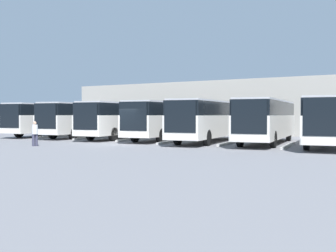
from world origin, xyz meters
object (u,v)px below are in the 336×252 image
at_px(bus_6, 54,118).
at_px(bus_1, 267,119).
at_px(bus_2, 209,119).
at_px(bus_0, 329,120).
at_px(bus_5, 88,118).
at_px(pedestrian, 35,133).
at_px(bus_4, 124,118).
at_px(bus_3, 167,119).

bearing_deg(bus_6, bus_1, 171.58).
xyz_separation_m(bus_1, bus_2, (4.30, 0.65, 0.00)).
height_order(bus_2, bus_6, same).
bearing_deg(bus_0, bus_5, -9.82).
height_order(bus_1, bus_6, same).
xyz_separation_m(bus_1, bus_5, (17.20, -0.03, 0.00)).
distance_m(bus_6, pedestrian, 13.87).
bearing_deg(bus_4, bus_3, 174.19).
bearing_deg(pedestrian, bus_5, 50.36).
relative_size(bus_2, bus_3, 1.00).
bearing_deg(bus_6, bus_5, 172.66).
bearing_deg(bus_2, bus_3, -20.42).
relative_size(bus_2, bus_6, 1.00).
xyz_separation_m(bus_4, bus_5, (4.30, 0.01, 0.00)).
xyz_separation_m(bus_5, pedestrian, (-4.92, 10.42, -0.87)).
xyz_separation_m(bus_3, pedestrian, (3.68, 10.64, -0.87)).
bearing_deg(bus_4, bus_6, -7.89).
bearing_deg(bus_6, pedestrian, 123.17).
xyz_separation_m(bus_4, bus_6, (8.60, 0.11, 0.00)).
relative_size(bus_2, bus_5, 1.00).
distance_m(bus_1, bus_2, 4.35).
bearing_deg(bus_1, bus_3, -10.27).
bearing_deg(pedestrian, bus_0, -33.92).
distance_m(bus_3, bus_5, 8.60).
xyz_separation_m(bus_3, bus_4, (4.30, 0.21, 0.00)).
relative_size(bus_5, bus_6, 1.00).
bearing_deg(bus_4, bus_1, 171.22).
bearing_deg(bus_6, bus_2, 169.45).
xyz_separation_m(bus_3, bus_6, (12.90, 0.32, 0.00)).
height_order(bus_1, pedestrian, bus_1).
bearing_deg(bus_0, pedestrian, 22.39).
distance_m(bus_0, bus_3, 12.92).
height_order(bus_3, bus_4, same).
relative_size(bus_1, bus_3, 1.00).
distance_m(bus_2, pedestrian, 12.62).
xyz_separation_m(bus_1, bus_3, (8.60, -0.25, 0.00)).
distance_m(bus_2, bus_3, 4.39).
bearing_deg(bus_4, bus_2, 166.81).
xyz_separation_m(bus_3, bus_5, (8.60, 0.22, 0.00)).
bearing_deg(bus_3, bus_2, 159.58).
height_order(bus_5, pedestrian, bus_5).
bearing_deg(bus_5, bus_2, 168.39).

